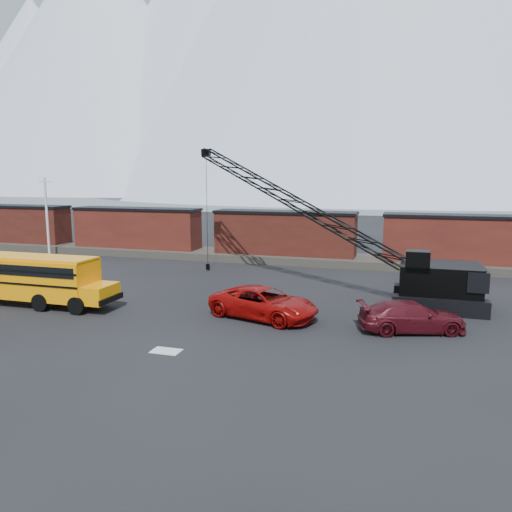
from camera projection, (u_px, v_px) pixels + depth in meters
The scene contains 13 objects.
ground at pixel (191, 326), 27.64m from camera, with size 160.00×160.00×0.00m, color black.
mountain_ridge at pixel (407, 22), 277.98m from camera, with size 800.00×340.00×240.00m.
gravel_berm at pixel (285, 257), 48.36m from camera, with size 120.00×5.00×0.70m, color #4B473E.
boxcar_west_far at pixel (13, 223), 57.12m from camera, with size 13.70×3.10×4.17m.
boxcar_west_near at pixel (137, 228), 52.55m from camera, with size 13.70×3.10×4.17m.
boxcar_mid at pixel (285, 233), 47.97m from camera, with size 13.70×3.10×4.17m.
boxcar_east_near at pixel (464, 239), 43.39m from camera, with size 13.70×3.10×4.17m.
utility_pole at pixel (47, 216), 50.83m from camera, with size 1.40×0.24×8.00m.
snow_patch at pixel (166, 351), 23.71m from camera, with size 1.40×0.90×0.02m, color silver.
school_bus at pixel (28, 277), 31.98m from camera, with size 11.65×2.65×3.19m.
red_pickup at pixel (264, 303), 29.07m from camera, with size 2.99×6.49×1.80m, color #940807.
maroon_suv at pixel (412, 317), 26.61m from camera, with size 2.29×5.62×1.63m, color #480C15.
crawler_crane at pixel (297, 204), 36.77m from camera, with size 21.88×9.83×10.63m.
Camera 1 is at (11.17, -24.46, 8.31)m, focal length 35.00 mm.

